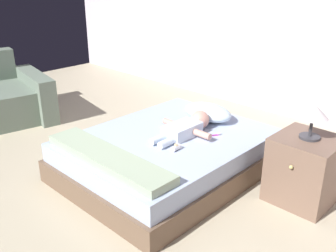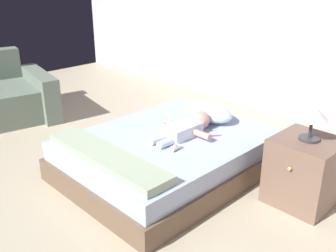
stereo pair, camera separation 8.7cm
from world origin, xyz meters
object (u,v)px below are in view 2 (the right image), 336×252
at_px(bed, 168,155).
at_px(pillow, 209,112).
at_px(baby, 187,128).
at_px(toothbrush, 212,136).
at_px(baby_bottle, 175,147).
at_px(lamp, 313,114).
at_px(nightstand, 304,171).

relative_size(bed, pillow, 3.48).
bearing_deg(baby, bed, -117.83).
distance_m(baby, toothbrush, 0.24).
relative_size(bed, baby, 2.71).
bearing_deg(baby, baby_bottle, -63.39).
height_order(bed, toothbrush, toothbrush).
height_order(bed, lamp, lamp).
height_order(pillow, toothbrush, pillow).
relative_size(bed, nightstand, 3.31).
xyz_separation_m(toothbrush, baby_bottle, (-0.04, -0.44, 0.02)).
relative_size(pillow, baby, 0.78).
bearing_deg(baby_bottle, bed, 146.93).
bearing_deg(bed, lamp, 21.59).
distance_m(bed, lamp, 1.31).
bearing_deg(baby, lamp, 15.17).
bearing_deg(bed, nightstand, 21.59).
height_order(baby, lamp, lamp).
relative_size(pillow, nightstand, 0.95).
relative_size(baby, nightstand, 1.22).
xyz_separation_m(pillow, lamp, (1.10, -0.13, 0.31)).
relative_size(pillow, lamp, 1.83).
bearing_deg(lamp, nightstand, -90.00).
bearing_deg(bed, baby_bottle, -33.07).
distance_m(lamp, baby_bottle, 1.10).
xyz_separation_m(pillow, nightstand, (1.10, -0.13, -0.17)).
bearing_deg(baby_bottle, pillow, 108.82).
distance_m(toothbrush, nightstand, 0.83).
distance_m(pillow, baby, 0.42).
relative_size(lamp, baby_bottle, 3.21).
height_order(lamp, baby_bottle, lamp).
xyz_separation_m(toothbrush, lamp, (0.81, 0.15, 0.39)).
xyz_separation_m(lamp, baby_bottle, (-0.85, -0.59, -0.37)).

